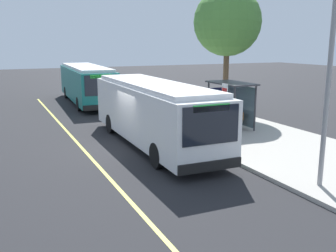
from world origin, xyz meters
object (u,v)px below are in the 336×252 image
Objects in this scene: waiting_bench at (232,118)px; route_sign_post at (225,105)px; pedestrian_commuter at (189,111)px; transit_bus_second at (86,83)px; transit_bus_main at (153,111)px.

route_sign_post is at bearing -39.99° from waiting_bench.
waiting_bench is 2.47m from pedestrian_commuter.
waiting_bench is (13.00, 5.07, -0.98)m from transit_bus_second.
transit_bus_second and route_sign_post have the same top height.
transit_bus_main is 5.41m from waiting_bench.
route_sign_post is at bearing 58.97° from transit_bus_main.
pedestrian_commuter is at bearing 179.21° from route_sign_post.
route_sign_post is (15.85, 2.68, 0.34)m from transit_bus_second.
transit_bus_main is 6.70× the size of waiting_bench.
transit_bus_main and route_sign_post have the same top height.
pedestrian_commuter is at bearing 122.16° from transit_bus_main.
transit_bus_second is 12.67m from pedestrian_commuter.
waiting_bench is (-1.16, 5.20, -0.98)m from transit_bus_main.
transit_bus_second is 16.08m from route_sign_post.
route_sign_post is at bearing 9.60° from transit_bus_second.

